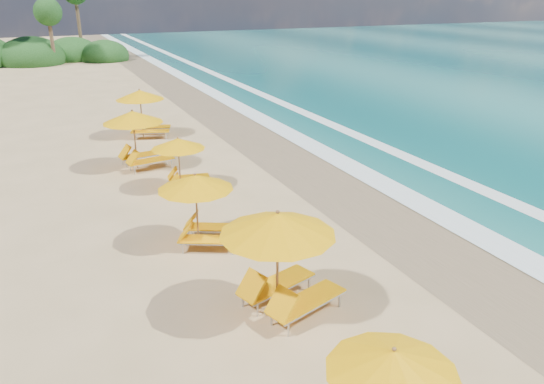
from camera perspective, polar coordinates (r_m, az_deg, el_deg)
name	(u,v)px	position (r m, az deg, el deg)	size (l,w,h in m)	color
ground	(272,228)	(16.54, 0.00, -3.88)	(160.00, 160.00, 0.00)	tan
wet_sand	(378,207)	(18.40, 11.44, -1.63)	(4.00, 160.00, 0.01)	#8E7554
surf_foam	(440,195)	(20.01, 17.79, -0.30)	(4.00, 160.00, 0.01)	white
station_2	(284,255)	(11.79, 1.31, -6.83)	(3.32, 3.24, 2.61)	olive
station_3	(202,205)	(15.16, -7.56, -1.40)	(2.90, 2.90, 2.19)	olive
station_4	(183,160)	(19.64, -9.60, 3.46)	(2.41, 2.30, 2.01)	olive
station_5	(139,135)	(22.42, -14.23, 6.02)	(2.95, 2.80, 2.49)	olive
station_6	(145,110)	(27.32, -13.62, 8.64)	(3.07, 2.99, 2.42)	olive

